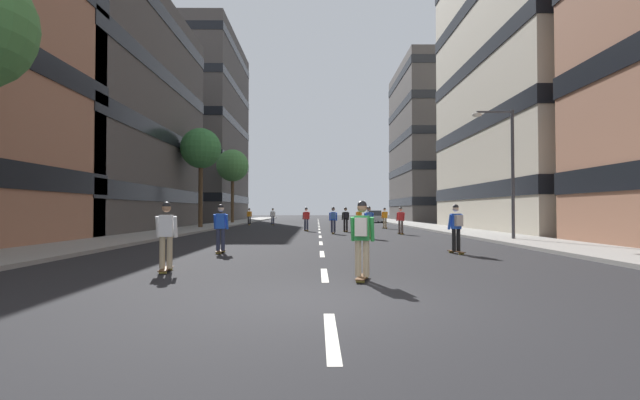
# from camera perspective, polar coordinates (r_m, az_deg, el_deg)

# --- Properties ---
(ground_plane) EXTENTS (190.94, 190.94, 0.00)m
(ground_plane) POSITION_cam_1_polar(r_m,az_deg,el_deg) (39.29, -0.13, -3.63)
(ground_plane) COLOR black
(sidewalk_left) EXTENTS (3.59, 87.51, 0.14)m
(sidewalk_left) POSITION_cam_1_polar(r_m,az_deg,el_deg) (44.38, -13.27, -3.24)
(sidewalk_left) COLOR gray
(sidewalk_left) RESTS_ON ground_plane
(sidewalk_right) EXTENTS (3.59, 87.51, 0.14)m
(sidewalk_right) POSITION_cam_1_polar(r_m,az_deg,el_deg) (44.46, 12.95, -3.24)
(sidewalk_right) COLOR gray
(sidewalk_right) RESTS_ON ground_plane
(lane_markings) EXTENTS (0.16, 72.20, 0.01)m
(lane_markings) POSITION_cam_1_polar(r_m,az_deg,el_deg) (40.47, -0.13, -3.56)
(lane_markings) COLOR silver
(lane_markings) RESTS_ON ground_plane
(building_left_mid) EXTENTS (15.88, 21.45, 18.33)m
(building_left_mid) POSITION_cam_1_polar(r_m,az_deg,el_deg) (39.32, -30.73, 10.12)
(building_left_mid) COLOR #4C4744
(building_left_mid) RESTS_ON ground_plane
(building_left_far) EXTENTS (15.88, 20.34, 26.63)m
(building_left_far) POSITION_cam_1_polar(r_m,az_deg,el_deg) (67.05, -17.56, 8.89)
(building_left_far) COLOR #4C4744
(building_left_far) RESTS_ON ground_plane
(building_right_mid) EXTENTS (15.88, 20.00, 29.80)m
(building_right_mid) POSITION_cam_1_polar(r_m,az_deg,el_deg) (41.01, 30.31, 17.95)
(building_right_mid) COLOR #BCB29E
(building_right_mid) RESTS_ON ground_plane
(building_right_far) EXTENTS (15.88, 17.50, 22.69)m
(building_right_far) POSITION_cam_1_polar(r_m,az_deg,el_deg) (66.83, 17.09, 7.20)
(building_right_far) COLOR #4C4744
(building_right_far) RESTS_ON ground_plane
(parked_car_near) EXTENTS (1.82, 4.40, 1.52)m
(parked_car_near) POSITION_cam_1_polar(r_m,az_deg,el_deg) (55.49, 7.12, -2.23)
(parked_car_near) COLOR #B2B7BF
(parked_car_near) RESTS_ON ground_plane
(street_tree_near) EXTENTS (3.74, 3.74, 8.51)m
(street_tree_near) POSITION_cam_1_polar(r_m,az_deg,el_deg) (51.53, -11.47, 4.43)
(street_tree_near) COLOR #4C3823
(street_tree_near) RESTS_ON sidewalk_left
(street_tree_far) EXTENTS (3.41, 3.41, 8.39)m
(street_tree_far) POSITION_cam_1_polar(r_m,az_deg,el_deg) (38.24, -15.46, 6.50)
(street_tree_far) COLOR #4C3823
(street_tree_far) RESTS_ON sidewalk_left
(streetlamp_right) EXTENTS (2.13, 0.30, 6.50)m
(streetlamp_right) POSITION_cam_1_polar(r_m,az_deg,el_deg) (23.78, 23.28, 4.97)
(streetlamp_right) COLOR #3F3F44
(streetlamp_right) RESTS_ON sidewalk_right
(skater_0) EXTENTS (0.55, 0.92, 1.78)m
(skater_0) POSITION_cam_1_polar(r_m,az_deg,el_deg) (11.64, -19.65, -4.13)
(skater_0) COLOR brown
(skater_0) RESTS_ON ground_plane
(skater_1) EXTENTS (0.53, 0.90, 1.78)m
(skater_1) POSITION_cam_1_polar(r_m,az_deg,el_deg) (16.16, -12.98, -3.38)
(skater_1) COLOR brown
(skater_1) RESTS_ON ground_plane
(skater_2) EXTENTS (0.55, 0.92, 1.78)m
(skater_2) POSITION_cam_1_polar(r_m,az_deg,el_deg) (46.13, -9.32, -2.05)
(skater_2) COLOR brown
(skater_2) RESTS_ON ground_plane
(skater_3) EXTENTS (0.53, 0.90, 1.78)m
(skater_3) POSITION_cam_1_polar(r_m,az_deg,el_deg) (37.97, 5.15, -2.22)
(skater_3) COLOR brown
(skater_3) RESTS_ON ground_plane
(skater_4) EXTENTS (0.57, 0.92, 1.78)m
(skater_4) POSITION_cam_1_polar(r_m,az_deg,el_deg) (32.25, -1.83, -2.38)
(skater_4) COLOR brown
(skater_4) RESTS_ON ground_plane
(skater_5) EXTENTS (0.55, 0.91, 1.78)m
(skater_5) POSITION_cam_1_polar(r_m,az_deg,el_deg) (23.89, 6.48, -2.66)
(skater_5) COLOR brown
(skater_5) RESTS_ON ground_plane
(skater_6) EXTENTS (0.54, 0.91, 1.78)m
(skater_6) POSITION_cam_1_polar(r_m,az_deg,el_deg) (28.47, 1.75, -2.46)
(skater_6) COLOR brown
(skater_6) RESTS_ON ground_plane
(skater_7) EXTENTS (0.55, 0.91, 1.78)m
(skater_7) POSITION_cam_1_polar(r_m,az_deg,el_deg) (28.37, 10.61, -2.50)
(skater_7) COLOR brown
(skater_7) RESTS_ON ground_plane
(skater_8) EXTENTS (0.57, 0.92, 1.78)m
(skater_8) POSITION_cam_1_polar(r_m,az_deg,el_deg) (9.66, 5.57, -4.61)
(skater_8) COLOR brown
(skater_8) RESTS_ON ground_plane
(skater_9) EXTENTS (0.56, 0.92, 1.78)m
(skater_9) POSITION_cam_1_polar(r_m,az_deg,el_deg) (30.94, 3.41, -2.37)
(skater_9) COLOR brown
(skater_9) RESTS_ON ground_plane
(skater_10) EXTENTS (0.57, 0.92, 1.78)m
(skater_10) POSITION_cam_1_polar(r_m,az_deg,el_deg) (16.26, 17.55, -3.23)
(skater_10) COLOR brown
(skater_10) RESTS_ON ground_plane
(skater_11) EXTENTS (0.56, 0.92, 1.78)m
(skater_11) POSITION_cam_1_polar(r_m,az_deg,el_deg) (45.66, -6.26, -2.07)
(skater_11) COLOR brown
(skater_11) RESTS_ON ground_plane
(skater_12) EXTENTS (0.57, 0.92, 1.78)m
(skater_12) POSITION_cam_1_polar(r_m,az_deg,el_deg) (36.97, 8.54, -2.23)
(skater_12) COLOR brown
(skater_12) RESTS_ON ground_plane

